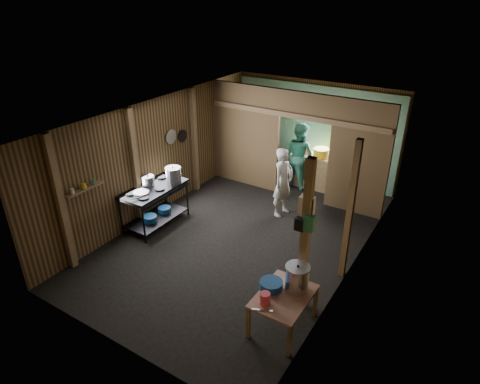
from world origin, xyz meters
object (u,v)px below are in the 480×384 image
Objects in this scene: yellow_tub at (321,153)px; cook at (283,182)px; stove_pot_large at (173,175)px; pink_bucket at (265,299)px; gas_range at (155,206)px; stock_pot at (297,279)px; prep_table at (283,311)px.

yellow_tub is 1.75m from cook.
stove_pot_large reaches higher than pink_bucket.
stove_pot_large is (0.17, 0.46, 0.60)m from gas_range.
pink_bucket is at bearing -115.44° from stock_pot.
stove_pot_large is 0.87× the size of yellow_tub.
prep_table is 2.55× the size of yellow_tub.
cook reaches higher than gas_range.
pink_bucket is at bearing -23.72° from gas_range.
pink_bucket is (3.38, -2.03, -0.36)m from stove_pot_large.
stove_pot_large is 0.22× the size of cook.
pink_bucket is (-0.16, -0.30, 0.39)m from prep_table.
prep_table is 0.56m from stock_pot.
gas_range is 0.78m from stove_pot_large.
yellow_tub is at bearing 107.88° from stock_pot.
cook is at bearing 41.28° from gas_range.
stove_pot_large reaches higher than gas_range.
cook reaches higher than prep_table.
stock_pot reaches higher than prep_table.
cook reaches higher than yellow_tub.
pink_bucket is (3.55, -1.56, 0.24)m from gas_range.
gas_range is 1.49× the size of prep_table.
yellow_tub is (2.14, 3.13, -0.09)m from stove_pot_large.
yellow_tub reaches higher than gas_range.
cook is at bearing 35.62° from stove_pot_large.
stock_pot is 0.28× the size of cook.
stove_pot_large is 1.89× the size of pink_bucket.
gas_range is at bearing 156.28° from pink_bucket.
gas_range is at bearing 140.86° from cook.
gas_range is at bearing -110.09° from stove_pot_large.
prep_table is at bearing -18.73° from gas_range.
stock_pot is 2.40× the size of pink_bucket.
yellow_tub is at bearing 55.62° from stove_pot_large.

